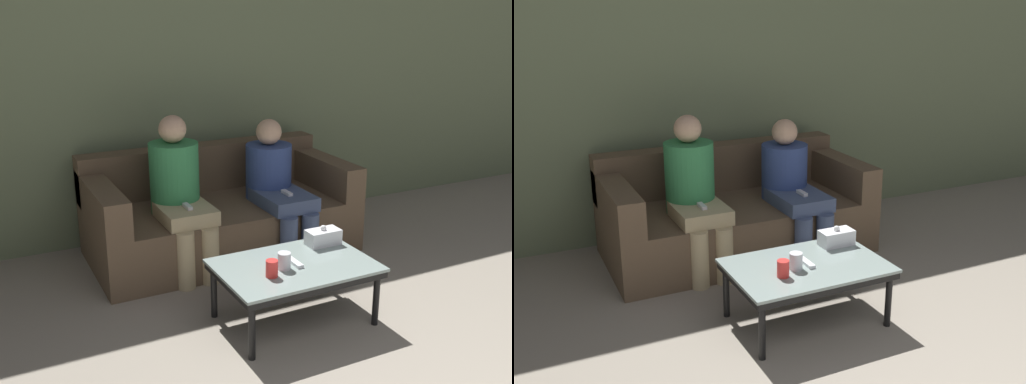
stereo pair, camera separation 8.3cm
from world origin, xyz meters
The scene contains 9 objects.
wall_back centered at (0.00, 4.07, 1.30)m, with size 12.00×0.06×2.60m.
couch centered at (0.00, 3.50, 0.29)m, with size 2.01×0.98×0.79m.
coffee_table centered at (-0.04, 2.25, 0.34)m, with size 0.94×0.63×0.38m.
cup_near_left centered at (-0.13, 2.22, 0.43)m, with size 0.08×0.08×0.10m.
cup_near_right centered at (-0.25, 2.16, 0.43)m, with size 0.07×0.07×0.10m.
tissue_box centered at (0.28, 2.43, 0.43)m, with size 0.22×0.12×0.13m.
game_remote centered at (-0.04, 2.25, 0.39)m, with size 0.04×0.15×0.02m.
seated_person_left_end centered at (-0.39, 3.31, 0.60)m, with size 0.36×0.67×1.13m.
seated_person_mid_left centered at (0.39, 3.28, 0.56)m, with size 0.36×0.73×1.03m.
Camera 2 is at (-1.66, -0.63, 1.87)m, focal length 42.00 mm.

